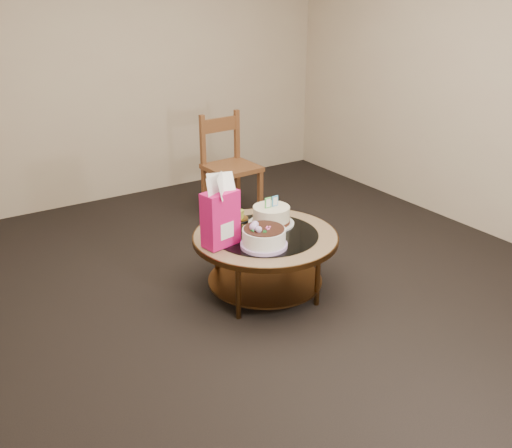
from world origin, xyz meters
TOP-DOWN VIEW (x-y plane):
  - ground at (0.00, 0.00)m, footprint 5.00×5.00m
  - room_walls at (0.00, 0.00)m, footprint 4.52×5.02m
  - coffee_table at (0.00, -0.00)m, footprint 1.02×1.02m
  - decorated_cake at (-0.13, -0.17)m, footprint 0.31×0.31m
  - cream_cake at (0.13, 0.12)m, footprint 0.33×0.33m
  - gift_bag at (-0.34, 0.02)m, footprint 0.26×0.21m
  - pillar_candle at (-0.02, 0.31)m, footprint 0.12×0.12m
  - dining_chair at (0.55, 1.43)m, footprint 0.47×0.47m

SIDE VIEW (x-z plane):
  - ground at x=0.00m, z-range 0.00..0.00m
  - coffee_table at x=0.00m, z-range 0.15..0.61m
  - pillar_candle at x=-0.02m, z-range 0.44..0.53m
  - dining_chair at x=0.55m, z-range 0.01..0.97m
  - decorated_cake at x=-0.13m, z-range 0.43..0.61m
  - cream_cake at x=0.13m, z-range 0.42..0.63m
  - gift_bag at x=-0.34m, z-range 0.46..0.94m
  - room_walls at x=0.00m, z-range 0.24..2.85m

